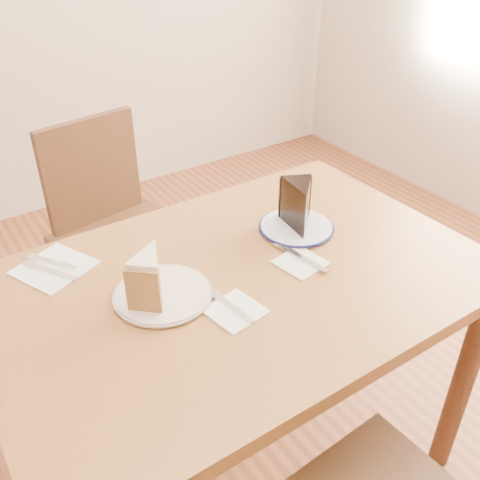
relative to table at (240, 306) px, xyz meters
name	(u,v)px	position (x,y,z in m)	size (l,w,h in m)	color
ground	(240,463)	(0.00, 0.00, -0.65)	(4.00, 4.00, 0.00)	#4E2515
table	(240,306)	(0.00, 0.00, 0.00)	(1.20, 0.80, 0.75)	brown
chair_far	(119,231)	(-0.02, 0.76, -0.16)	(0.50, 0.50, 0.88)	black
plate_cream	(163,294)	(-0.19, 0.03, 0.10)	(0.22, 0.22, 0.01)	silver
plate_navy	(296,227)	(0.25, 0.09, 0.10)	(0.20, 0.20, 0.01)	white
carrot_cake	(151,276)	(-0.21, 0.04, 0.16)	(0.07, 0.10, 0.10)	beige
chocolate_cake	(300,209)	(0.25, 0.08, 0.17)	(0.09, 0.12, 0.12)	black
napkin_cream	(235,311)	(-0.08, -0.11, 0.10)	(0.11, 0.11, 0.00)	white
napkin_navy	(300,263)	(0.15, -0.04, 0.10)	(0.11, 0.11, 0.00)	white
napkin_spare	(54,268)	(-0.37, 0.28, 0.10)	(0.16, 0.16, 0.00)	white
fork_cream	(232,306)	(-0.08, -0.09, 0.10)	(0.01, 0.14, 0.00)	silver
knife_navy	(301,257)	(0.17, -0.03, 0.10)	(0.02, 0.17, 0.00)	silver
fork_spare	(52,262)	(-0.36, 0.30, 0.10)	(0.01, 0.14, 0.00)	silver
knife_spare	(51,271)	(-0.38, 0.26, 0.10)	(0.01, 0.16, 0.00)	white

